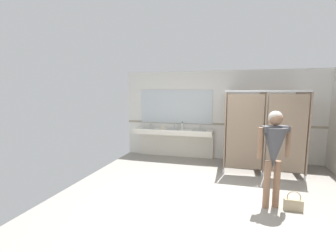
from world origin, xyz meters
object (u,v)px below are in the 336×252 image
object	(u,v)px
handbag	(293,204)
paper_cup	(163,128)
person_standing	(274,147)
soap_dispenser	(182,126)

from	to	relation	value
handbag	paper_cup	distance (m)	4.01
person_standing	paper_cup	world-z (taller)	person_standing
handbag	soap_dispenser	distance (m)	3.84
handbag	paper_cup	size ratio (longest dim) A/B	3.51
soap_dispenser	paper_cup	world-z (taller)	soap_dispenser
handbag	soap_dispenser	world-z (taller)	soap_dispenser
soap_dispenser	person_standing	bearing A→B (deg)	-52.02
handbag	soap_dispenser	bearing A→B (deg)	131.95
handbag	soap_dispenser	xyz separation A→B (m)	(-2.50, 2.78, 0.87)
soap_dispenser	paper_cup	bearing A→B (deg)	-151.77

